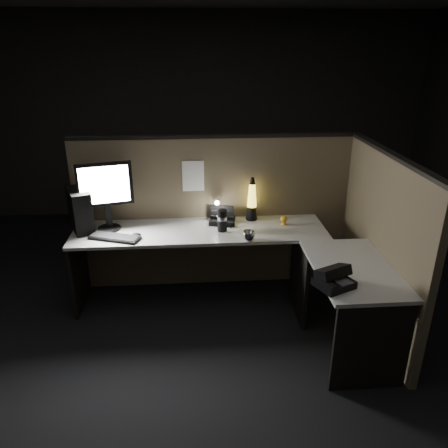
{
  "coord_description": "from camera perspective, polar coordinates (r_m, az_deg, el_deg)",
  "views": [
    {
      "loc": [
        -0.21,
        -3.05,
        2.32
      ],
      "look_at": [
        0.05,
        0.35,
        0.88
      ],
      "focal_mm": 35.0,
      "sensor_mm": 36.0,
      "label": 1
    }
  ],
  "objects": [
    {
      "name": "lava_lamp",
      "position": [
        4.16,
        3.65,
        2.85
      ],
      "size": [
        0.11,
        0.11,
        0.42
      ],
      "color": "black",
      "rests_on": "desk"
    },
    {
      "name": "steel_mug",
      "position": [
        3.76,
        3.25,
        -1.54
      ],
      "size": [
        0.12,
        0.12,
        0.09
      ],
      "primitive_type": "imported",
      "rotation": [
        0.0,
        0.0,
        0.16
      ],
      "color": "#B0B0B7",
      "rests_on": "desk"
    },
    {
      "name": "figurine",
      "position": [
        4.11,
        7.82,
        0.65
      ],
      "size": [
        0.06,
        0.06,
        0.06
      ],
      "primitive_type": "sphere",
      "color": "yellow",
      "rests_on": "desk"
    },
    {
      "name": "organizer",
      "position": [
        4.12,
        -0.25,
        0.69
      ],
      "size": [
        0.26,
        0.24,
        0.17
      ],
      "rotation": [
        0.0,
        0.0,
        -0.24
      ],
      "color": "black",
      "rests_on": "desk"
    },
    {
      "name": "pinned_paper",
      "position": [
        4.12,
        -4.06,
        6.25
      ],
      "size": [
        0.2,
        0.0,
        0.29
      ],
      "primitive_type": "cube",
      "color": "white",
      "rests_on": "partition_back"
    },
    {
      "name": "partition_back",
      "position": [
        4.28,
        -1.27,
        1.31
      ],
      "size": [
        2.66,
        0.06,
        1.5
      ],
      "primitive_type": "cube",
      "color": "brown",
      "rests_on": "ground"
    },
    {
      "name": "travel_mug",
      "position": [
        3.92,
        -0.23,
        0.47
      ],
      "size": [
        0.09,
        0.09,
        0.2
      ],
      "primitive_type": "cylinder",
      "color": "black",
      "rests_on": "desk"
    },
    {
      "name": "pc_tower",
      "position": [
        4.13,
        -18.28,
        1.76
      ],
      "size": [
        0.29,
        0.39,
        0.38
      ],
      "primitive_type": "cube",
      "rotation": [
        0.0,
        0.0,
        0.41
      ],
      "color": "black",
      "rests_on": "desk"
    },
    {
      "name": "desk",
      "position": [
        3.75,
        2.07,
        -4.8
      ],
      "size": [
        2.6,
        1.6,
        0.73
      ],
      "color": "#BAB6AF",
      "rests_on": "ground"
    },
    {
      "name": "keyboard",
      "position": [
        3.91,
        -14.1,
        -1.72
      ],
      "size": [
        0.47,
        0.29,
        0.02
      ],
      "primitive_type": "cube",
      "rotation": [
        0.0,
        0.0,
        -0.35
      ],
      "color": "black",
      "rests_on": "desk"
    },
    {
      "name": "floor",
      "position": [
        3.84,
        -0.38,
        -14.37
      ],
      "size": [
        6.0,
        6.0,
        0.0
      ],
      "primitive_type": "plane",
      "color": "black",
      "rests_on": "ground"
    },
    {
      "name": "clip_lamp",
      "position": [
        4.14,
        -0.98,
        2.17
      ],
      "size": [
        0.04,
        0.17,
        0.22
      ],
      "color": "silver",
      "rests_on": "desk"
    },
    {
      "name": "room_shell",
      "position": [
        3.14,
        -0.45,
        9.94
      ],
      "size": [
        6.0,
        6.0,
        6.0
      ],
      "color": "silver",
      "rests_on": "ground"
    },
    {
      "name": "desk_phone",
      "position": [
        3.17,
        14.06,
        -6.92
      ],
      "size": [
        0.31,
        0.3,
        0.15
      ],
      "rotation": [
        0.0,
        0.0,
        0.43
      ],
      "color": "black",
      "rests_on": "desk"
    },
    {
      "name": "monitor",
      "position": [
        4.01,
        -15.22,
        4.32
      ],
      "size": [
        0.48,
        0.21,
        0.62
      ],
      "rotation": [
        0.0,
        0.0,
        0.24
      ],
      "color": "black",
      "rests_on": "desk"
    },
    {
      "name": "partition_right",
      "position": [
        3.84,
        19.71,
        -2.73
      ],
      "size": [
        0.06,
        1.66,
        1.5
      ],
      "primitive_type": "cube",
      "color": "brown",
      "rests_on": "ground"
    },
    {
      "name": "mouse",
      "position": [
        3.91,
        -11.38,
        -1.4
      ],
      "size": [
        0.09,
        0.06,
        0.03
      ],
      "primitive_type": "ellipsoid",
      "rotation": [
        0.0,
        0.0,
        0.0
      ],
      "color": "black",
      "rests_on": "desk"
    }
  ]
}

